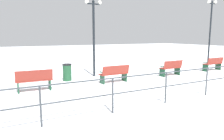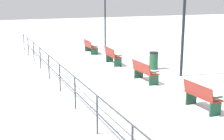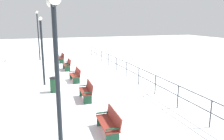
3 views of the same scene
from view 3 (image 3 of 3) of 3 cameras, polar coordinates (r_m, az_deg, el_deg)
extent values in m
plane|color=white|center=(15.53, -9.59, -2.88)|extent=(80.00, 80.00, 0.00)
cube|color=maroon|center=(22.83, -13.00, 3.12)|extent=(0.52, 1.59, 0.04)
cube|color=maroon|center=(22.83, -12.45, 3.70)|extent=(0.16, 1.57, 0.40)
cube|color=#19472D|center=(23.54, -13.22, 2.80)|extent=(0.41, 0.07, 0.48)
cube|color=#19472D|center=(22.20, -12.71, 2.25)|extent=(0.41, 0.07, 0.48)
cube|color=#19472D|center=(23.48, -13.31, 3.66)|extent=(0.42, 0.09, 0.04)
cube|color=#19472D|center=(22.14, -12.81, 3.16)|extent=(0.42, 0.09, 0.04)
cube|color=maroon|center=(19.10, -11.59, 1.39)|extent=(0.51, 1.40, 0.04)
cube|color=maroon|center=(19.10, -10.90, 2.12)|extent=(0.14, 1.40, 0.43)
cube|color=#19472D|center=(19.73, -11.83, 1.02)|extent=(0.43, 0.06, 0.47)
cube|color=#19472D|center=(18.57, -11.26, 0.34)|extent=(0.43, 0.06, 0.47)
cube|color=#19472D|center=(19.66, -11.93, 2.04)|extent=(0.43, 0.08, 0.04)
cube|color=#19472D|center=(18.50, -11.37, 1.42)|extent=(0.43, 0.08, 0.04)
cube|color=maroon|center=(15.42, -9.59, -1.28)|extent=(0.54, 1.51, 0.04)
cube|color=maroon|center=(15.42, -8.69, -0.37)|extent=(0.15, 1.50, 0.43)
cube|color=#19472D|center=(16.10, -10.00, -1.53)|extent=(0.45, 0.06, 0.45)
cube|color=#19472D|center=(14.86, -9.07, -2.68)|extent=(0.45, 0.06, 0.45)
cube|color=#19472D|center=(16.01, -10.12, -0.35)|extent=(0.45, 0.08, 0.04)
cube|color=#19472D|center=(14.77, -9.19, -1.40)|extent=(0.45, 0.08, 0.04)
cube|color=maroon|center=(11.79, -6.84, -5.38)|extent=(0.53, 1.50, 0.04)
cube|color=maroon|center=(11.76, -5.74, -4.16)|extent=(0.17, 1.48, 0.45)
cube|color=#19472D|center=(12.46, -7.33, -5.54)|extent=(0.42, 0.07, 0.47)
cube|color=#19472D|center=(11.27, -6.24, -7.49)|extent=(0.42, 0.07, 0.47)
cube|color=#19472D|center=(12.36, -7.47, -3.98)|extent=(0.42, 0.09, 0.04)
cube|color=#19472D|center=(11.15, -6.38, -5.78)|extent=(0.42, 0.09, 0.04)
cube|color=maroon|center=(8.37, -1.24, -13.40)|extent=(0.58, 1.63, 0.04)
cube|color=maroon|center=(8.33, 0.49, -11.76)|extent=(0.18, 1.61, 0.42)
cube|color=#19472D|center=(9.08, -2.44, -12.72)|extent=(0.46, 0.07, 0.42)
cube|color=#19472D|center=(7.86, 0.18, -16.94)|extent=(0.46, 0.07, 0.42)
cube|color=#19472D|center=(8.93, -2.59, -10.81)|extent=(0.46, 0.09, 0.04)
cube|color=#19472D|center=(7.70, 0.04, -14.81)|extent=(0.46, 0.09, 0.04)
cylinder|color=black|center=(24.52, -18.24, 8.08)|extent=(0.12, 0.12, 4.89)
cylinder|color=black|center=(24.48, -18.62, 13.49)|extent=(0.07, 0.72, 0.07)
sphere|color=white|center=(24.84, -18.65, 13.75)|extent=(0.26, 0.26, 0.26)
sphere|color=white|center=(24.13, -18.62, 13.80)|extent=(0.26, 0.26, 0.26)
cone|color=black|center=(24.49, -18.65, 13.91)|extent=(0.16, 0.16, 0.12)
cylinder|color=black|center=(14.73, -17.31, 4.25)|extent=(0.13, 0.13, 4.21)
cylinder|color=black|center=(14.60, -17.82, 11.97)|extent=(0.08, 0.78, 0.08)
sphere|color=white|center=(14.99, -17.89, 12.35)|extent=(0.22, 0.22, 0.22)
sphere|color=white|center=(14.21, -17.80, 12.37)|extent=(0.22, 0.22, 0.22)
cone|color=black|center=(14.60, -17.87, 12.67)|extent=(0.18, 0.18, 0.12)
cylinder|color=black|center=(5.28, -13.43, -8.15)|extent=(0.11, 0.11, 4.49)
cylinder|color=black|center=(4.96, -14.71, 15.50)|extent=(0.06, 0.84, 0.06)
sphere|color=white|center=(5.39, -15.16, 16.33)|extent=(0.23, 0.23, 0.23)
cylinder|color=#383D42|center=(26.34, -5.26, 4.76)|extent=(0.05, 0.05, 1.10)
cylinder|color=#383D42|center=(24.32, -4.06, 4.14)|extent=(0.05, 0.05, 1.10)
cylinder|color=#383D42|center=(22.31, -2.64, 3.40)|extent=(0.05, 0.05, 1.10)
cylinder|color=#383D42|center=(20.32, -0.95, 2.51)|extent=(0.05, 0.05, 1.10)
cylinder|color=#383D42|center=(18.36, 1.11, 1.43)|extent=(0.05, 0.05, 1.10)
cylinder|color=#383D42|center=(16.43, 3.64, 0.09)|extent=(0.05, 0.05, 1.10)
cylinder|color=#383D42|center=(14.56, 6.84, -1.60)|extent=(0.05, 0.05, 1.10)
cylinder|color=#383D42|center=(12.77, 10.97, -3.77)|extent=(0.05, 0.05, 1.10)
cylinder|color=#383D42|center=(11.08, 16.44, -6.59)|extent=(0.05, 0.05, 1.10)
cylinder|color=#383D42|center=(9.57, 23.84, -10.26)|extent=(0.05, 0.05, 1.10)
cylinder|color=#383D42|center=(16.32, 3.67, 1.97)|extent=(0.04, 21.11, 0.04)
cylinder|color=#383D42|center=(16.42, 3.65, 0.28)|extent=(0.04, 21.11, 0.04)
cylinder|color=#1E4C2D|center=(13.39, -14.58, -3.78)|extent=(0.44, 0.44, 0.83)
cylinder|color=black|center=(13.27, -14.68, -1.95)|extent=(0.47, 0.47, 0.06)
camera|label=1|loc=(15.33, 31.24, 4.29)|focal=34.31mm
camera|label=2|loc=(27.89, -0.47, 11.65)|focal=50.09mm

